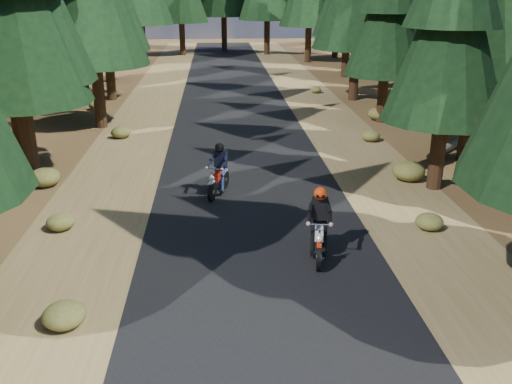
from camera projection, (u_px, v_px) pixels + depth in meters
The scene contains 8 objects.
ground at pixel (260, 254), 14.08m from camera, with size 120.00×120.00×0.00m, color #422C17.
road at pixel (248, 187), 18.76m from camera, with size 6.00×100.00×0.01m, color black.
shoulder_l at pixel (107, 190), 18.45m from camera, with size 3.20×100.00×0.01m, color brown.
shoulder_r at pixel (385, 184), 19.07m from camera, with size 3.20×100.00×0.01m, color brown.
log_near at pixel (458, 141), 23.62m from camera, with size 0.32×0.32×5.90m, color #4C4233.
understory_shrubs at pixel (253, 149), 22.02m from camera, with size 15.25×25.67×0.66m.
rider_lead at pixel (319, 236), 13.71m from camera, with size 0.91×2.03×1.75m.
rider_follow at pixel (218, 178), 17.88m from camera, with size 1.16×1.92×1.65m.
Camera 1 is at (-1.01, -12.66, 6.27)m, focal length 40.00 mm.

